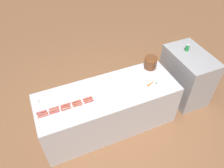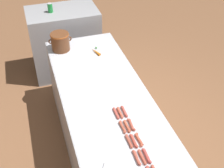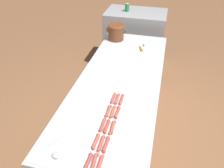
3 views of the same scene
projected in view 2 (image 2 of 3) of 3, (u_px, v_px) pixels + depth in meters
ground_plane at (105, 147)px, 3.40m from camera, size 20.00×20.00×0.00m
griddle_counter at (104, 122)px, 3.14m from camera, size 0.84×2.29×0.83m
back_cabinet at (65, 42)px, 4.32m from camera, size 0.97×0.62×0.99m
hot_dog_1 at (136, 158)px, 2.24m from camera, size 0.03×0.15×0.03m
hot_dog_2 at (129, 141)px, 2.37m from camera, size 0.03×0.15×0.03m
hot_dog_3 at (122, 127)px, 2.49m from camera, size 0.03×0.15×0.03m
hot_dog_4 at (116, 113)px, 2.63m from camera, size 0.03×0.15×0.03m
hot_dog_6 at (142, 157)px, 2.25m from camera, size 0.03×0.15×0.03m
hot_dog_7 at (134, 141)px, 2.37m from camera, size 0.03×0.15×0.03m
hot_dog_8 at (127, 126)px, 2.50m from camera, size 0.03×0.15×0.03m
hot_dog_9 at (120, 113)px, 2.63m from camera, size 0.03×0.15×0.03m
hot_dog_11 at (147, 156)px, 2.26m from camera, size 0.03×0.15×0.03m
hot_dog_12 at (139, 140)px, 2.38m from camera, size 0.03×0.15×0.03m
hot_dog_13 at (131, 125)px, 2.52m from camera, size 0.03×0.15×0.03m
hot_dog_14 at (124, 111)px, 2.64m from camera, size 0.03×0.15×0.03m
bean_pot at (60, 41)px, 3.43m from camera, size 0.27×0.22×0.21m
carrot at (96, 51)px, 3.45m from camera, size 0.09×0.18×0.03m
soda_can at (50, 8)px, 3.93m from camera, size 0.07×0.07×0.13m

